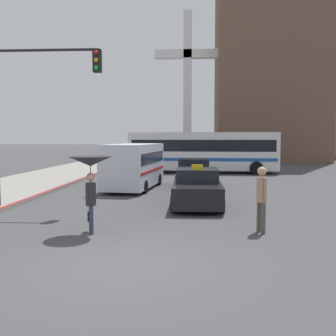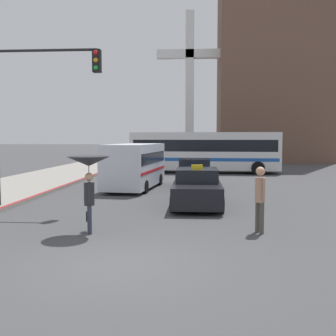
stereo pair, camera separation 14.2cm
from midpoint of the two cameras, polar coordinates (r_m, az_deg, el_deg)
The scene contains 10 objects.
ground_plane at distance 8.52m, azimuth -7.04°, elevation -13.70°, with size 300.00×300.00×0.00m, color #424244.
taxi at distance 15.26m, azimuth 4.49°, elevation -3.03°, with size 1.91×4.18×1.61m.
sedan_red at distance 20.86m, azimuth 4.04°, elevation -0.99°, with size 1.91×4.40×1.53m.
ambulance_van at distance 20.46m, azimuth -4.60°, elevation 0.60°, with size 2.63×5.79×2.32m.
city_bus at distance 29.76m, azimuth 5.47°, elevation 2.56°, with size 11.12×3.13×3.05m.
pedestrian_with_umbrella at distance 10.94m, azimuth -11.06°, elevation -0.13°, with size 1.19×1.19×2.14m.
pedestrian_man at distance 11.17m, azimuth 13.57°, elevation -3.67°, with size 0.36×0.42×1.85m.
traffic_light at distance 15.11m, azimuth -18.34°, elevation 10.16°, with size 3.97×0.38×6.05m.
building_tower_near at distance 48.38m, azimuth 15.13°, elevation 21.47°, with size 11.83×8.54×33.91m.
monument_cross at distance 43.94m, azimuth 3.27°, elevation 13.01°, with size 7.15×0.90×16.25m.
Camera 2 is at (1.65, -7.94, 2.64)m, focal length 42.00 mm.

